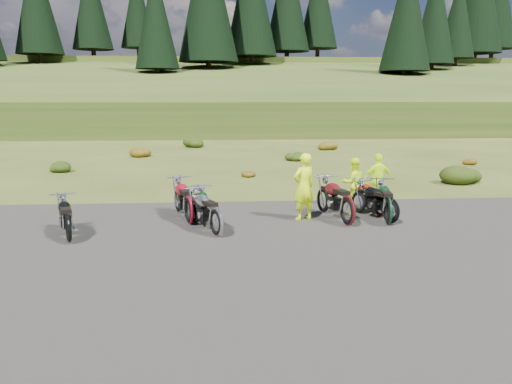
{
  "coord_description": "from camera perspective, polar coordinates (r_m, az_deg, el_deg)",
  "views": [
    {
      "loc": [
        -1.52,
        -12.4,
        3.57
      ],
      "look_at": [
        -0.57,
        1.01,
        0.93
      ],
      "focal_mm": 35.0,
      "sensor_mm": 36.0,
      "label": 1
    }
  ],
  "objects": [
    {
      "name": "motorcycle_1",
      "position": [
        14.04,
        -7.61,
        -3.74
      ],
      "size": [
        1.35,
        2.36,
        1.17
      ],
      "primitive_type": null,
      "rotation": [
        0.0,
        0.0,
        1.86
      ],
      "color": "maroon",
      "rests_on": "ground"
    },
    {
      "name": "shrub_3",
      "position": [
        34.49,
        -7.01,
        5.84
      ],
      "size": [
        1.56,
        1.56,
        0.92
      ],
      "primitive_type": "ellipsoid",
      "color": "black",
      "rests_on": "ground"
    },
    {
      "name": "conifer_20",
      "position": [
        89.55,
        -13.45,
        19.86
      ],
      "size": [
        5.72,
        5.72,
        15.0
      ],
      "color": "black",
      "rests_on": "ground"
    },
    {
      "name": "motorcycle_5",
      "position": [
        14.5,
        15.02,
        -3.55
      ],
      "size": [
        1.44,
        2.13,
        1.06
      ],
      "primitive_type": null,
      "rotation": [
        0.0,
        0.0,
        1.99
      ],
      "color": "black",
      "rests_on": "ground"
    },
    {
      "name": "motorcycle_2",
      "position": [
        13.69,
        -5.91,
        -4.08
      ],
      "size": [
        0.8,
        1.92,
        0.98
      ],
      "primitive_type": null,
      "rotation": [
        0.0,
        0.0,
        1.66
      ],
      "color": "black",
      "rests_on": "ground"
    },
    {
      "name": "shrub_6",
      "position": [
        33.09,
        8.09,
        5.46
      ],
      "size": [
        1.3,
        1.3,
        0.77
      ],
      "primitive_type": "ellipsoid",
      "color": "brown",
      "rests_on": "ground"
    },
    {
      "name": "person_middle",
      "position": [
        14.25,
        5.48,
        0.49
      ],
      "size": [
        0.83,
        0.73,
        1.92
      ],
      "primitive_type": "imported",
      "rotation": [
        0.0,
        0.0,
        3.61
      ],
      "color": "#D1FA0D",
      "rests_on": "ground"
    },
    {
      "name": "shrub_7",
      "position": [
        22.06,
        22.46,
        2.15
      ],
      "size": [
        1.56,
        1.56,
        0.92
      ],
      "primitive_type": "ellipsoid",
      "color": "black",
      "rests_on": "ground"
    },
    {
      "name": "shrub_4",
      "position": [
        21.89,
        -1.06,
        2.31
      ],
      "size": [
        0.77,
        0.77,
        0.45
      ],
      "primitive_type": "ellipsoid",
      "color": "brown",
      "rests_on": "ground"
    },
    {
      "name": "person_right_b",
      "position": [
        16.5,
        13.77,
        1.28
      ],
      "size": [
        1.04,
        0.54,
        1.7
      ],
      "primitive_type": "imported",
      "rotation": [
        0.0,
        0.0,
        3.27
      ],
      "color": "#D1FA0D",
      "rests_on": "ground"
    },
    {
      "name": "conifer_19",
      "position": [
        84.83,
        -18.38,
        19.92
      ],
      "size": [
        6.16,
        6.16,
        16.0
      ],
      "color": "black",
      "rests_on": "ground"
    },
    {
      "name": "shrub_2",
      "position": [
        29.55,
        -13.17,
        4.61
      ],
      "size": [
        1.3,
        1.3,
        0.77
      ],
      "primitive_type": "ellipsoid",
      "color": "brown",
      "rests_on": "ground"
    },
    {
      "name": "motorcycle_4",
      "position": [
        14.0,
        10.36,
        -3.87
      ],
      "size": [
        1.31,
        2.44,
        1.22
      ],
      "primitive_type": null,
      "rotation": [
        0.0,
        0.0,
        1.81
      ],
      "color": "#4E0D11",
      "rests_on": "ground"
    },
    {
      "name": "shrub_5",
      "position": [
        27.4,
        4.44,
        4.22
      ],
      "size": [
        1.03,
        1.03,
        0.61
      ],
      "primitive_type": "ellipsoid",
      "color": "black",
      "rests_on": "ground"
    },
    {
      "name": "gravel_pad",
      "position": [
        11.1,
        4.07,
        -7.69
      ],
      "size": [
        20.0,
        12.0,
        0.04
      ],
      "primitive_type": "cube",
      "color": "black",
      "rests_on": "ground"
    },
    {
      "name": "motorcycle_7",
      "position": [
        14.31,
        14.83,
        -3.73
      ],
      "size": [
        1.01,
        2.23,
        1.13
      ],
      "primitive_type": null,
      "rotation": [
        0.0,
        0.0,
        1.43
      ],
      "color": "black",
      "rests_on": "ground"
    },
    {
      "name": "hill_slope",
      "position": [
        62.53,
        -2.66,
        7.81
      ],
      "size": [
        300.0,
        45.97,
        9.37
      ],
      "primitive_type": null,
      "rotation": [
        0.14,
        0.0,
        0.0
      ],
      "color": "#2E3D14",
      "rests_on": "ground"
    },
    {
      "name": "motorcycle_6",
      "position": [
        15.14,
        13.98,
        -2.89
      ],
      "size": [
        1.18,
        2.05,
        1.02
      ],
      "primitive_type": null,
      "rotation": [
        0.0,
        0.0,
        1.87
      ],
      "color": "maroon",
      "rests_on": "ground"
    },
    {
      "name": "conifer_21",
      "position": [
        63.49,
        -11.39,
        19.03
      ],
      "size": [
        5.28,
        5.28,
        14.0
      ],
      "color": "black",
      "rests_on": "ground"
    },
    {
      "name": "motorcycle_3",
      "position": [
        12.78,
        -4.56,
        -5.16
      ],
      "size": [
        1.54,
        2.21,
        1.11
      ],
      "primitive_type": null,
      "rotation": [
        0.0,
        0.0,
        2.01
      ],
      "color": "#99999D",
      "rests_on": "ground"
    },
    {
      "name": "conifer_26",
      "position": [
        66.13,
        16.89,
        19.17
      ],
      "size": [
        6.16,
        6.16,
        16.0
      ],
      "color": "black",
      "rests_on": "ground"
    },
    {
      "name": "shrub_1",
      "position": [
        25.1,
        -21.6,
        2.84
      ],
      "size": [
        1.03,
        1.03,
        0.61
      ],
      "primitive_type": "ellipsoid",
      "color": "black",
      "rests_on": "ground"
    },
    {
      "name": "ground",
      "position": [
        13.0,
        2.84,
        -4.86
      ],
      "size": [
        300.0,
        300.0,
        0.0
      ],
      "primitive_type": "plane",
      "color": "#394115",
      "rests_on": "ground"
    },
    {
      "name": "motorcycle_0",
      "position": [
        13.04,
        -20.53,
        -5.52
      ],
      "size": [
        1.34,
        2.09,
        1.04
      ],
      "primitive_type": null,
      "rotation": [
        0.0,
        0.0,
        1.95
      ],
      "color": "black",
      "rests_on": "ground"
    },
    {
      "name": "shrub_8",
      "position": [
        28.07,
        22.98,
        3.38
      ],
      "size": [
        0.77,
        0.77,
        0.45
      ],
      "primitive_type": "ellipsoid",
      "color": "brown",
      "rests_on": "ground"
    },
    {
      "name": "conifer_27",
      "position": [
        73.94,
        19.78,
        18.63
      ],
      "size": [
        5.72,
        5.72,
        15.0
      ],
      "color": "black",
      "rests_on": "ground"
    },
    {
      "name": "person_right_a",
      "position": [
        16.15,
        11.04,
        0.98
      ],
      "size": [
        0.88,
        0.75,
        1.58
      ],
      "primitive_type": "imported",
      "rotation": [
        0.0,
        0.0,
        3.35
      ],
      "color": "#D1FA0D",
      "rests_on": "ground"
    },
    {
      "name": "conifer_28",
      "position": [
        81.88,
        22.1,
        18.17
      ],
      "size": [
        5.28,
        5.28,
        14.0
      ],
      "color": "black",
      "rests_on": "ground"
    },
    {
      "name": "hill_plateau",
      "position": [
        122.47,
        -3.36,
        9.41
      ],
      "size": [
        300.0,
        90.0,
        9.17
      ],
      "primitive_type": "cube",
      "color": "#2E3D14",
      "rests_on": "ground"
    },
    {
      "name": "conifer_25",
      "position": [
        89.25,
        7.16,
        20.75
      ],
      "size": [
        6.6,
        6.6,
        17.0
      ],
      "color": "black",
      "rests_on": "ground"
    }
  ]
}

